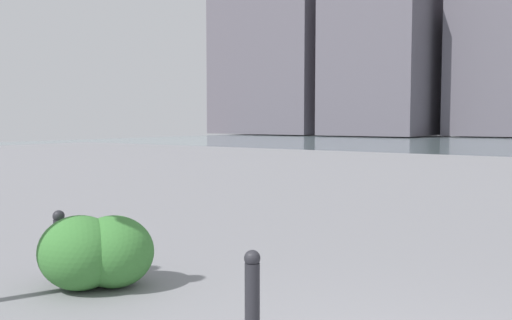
# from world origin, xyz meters

# --- Properties ---
(building_annex) EXTENTS (11.64, 15.32, 21.09)m
(building_annex) POSITION_xyz_m (25.57, -62.94, 9.52)
(building_annex) COLOR #5B5660
(building_annex) RESTS_ON ground
(building_highrise) EXTENTS (15.43, 11.27, 32.33)m
(building_highrise) POSITION_xyz_m (40.74, -61.12, 15.13)
(building_highrise) COLOR #5B5660
(building_highrise) RESTS_ON ground
(bollard_near) EXTENTS (0.13, 0.13, 0.73)m
(bollard_near) POSITION_xyz_m (1.40, -0.73, 0.38)
(bollard_near) COLOR #232328
(bollard_near) RESTS_ON ground
(bollard_mid) EXTENTS (0.13, 0.13, 0.75)m
(bollard_mid) POSITION_xyz_m (4.19, -0.94, 0.39)
(bollard_mid) COLOR #232328
(bollard_mid) RESTS_ON ground
(shrub_round) EXTENTS (0.90, 0.81, 0.77)m
(shrub_round) POSITION_xyz_m (3.64, -0.80, 0.38)
(shrub_round) COLOR #387533
(shrub_round) RESTS_ON ground
(shrub_tall) EXTENTS (0.88, 0.80, 0.75)m
(shrub_tall) POSITION_xyz_m (3.42, -1.06, 0.38)
(shrub_tall) COLOR #387533
(shrub_tall) RESTS_ON ground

